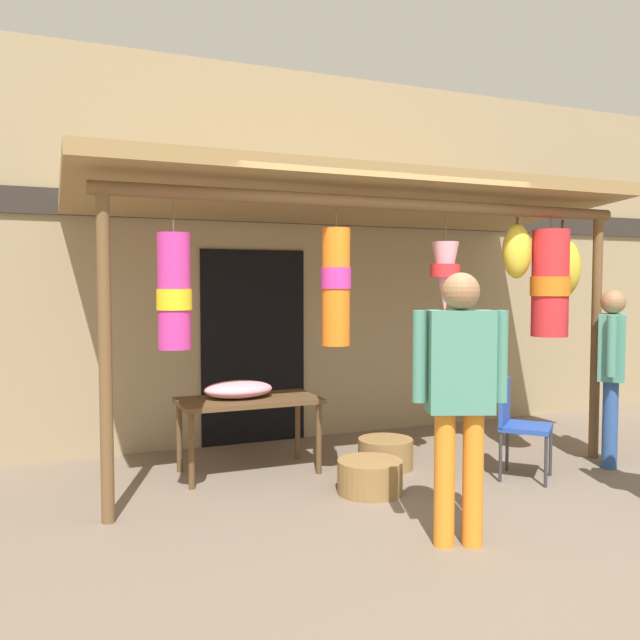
{
  "coord_description": "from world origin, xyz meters",
  "views": [
    {
      "loc": [
        -2.48,
        -4.33,
        1.65
      ],
      "look_at": [
        -0.27,
        0.97,
        1.33
      ],
      "focal_mm": 36.58,
      "sensor_mm": 36.0,
      "label": 1
    }
  ],
  "objects_px": {
    "folding_chair": "(517,419)",
    "wicker_basket_by_table": "(385,453)",
    "wicker_basket_spare": "(370,476)",
    "display_table": "(249,407)",
    "shopper_by_bananas": "(612,363)",
    "passerby_at_right": "(460,385)",
    "flower_heap_on_table": "(240,389)"
  },
  "relations": [
    {
      "from": "flower_heap_on_table",
      "to": "wicker_basket_spare",
      "type": "height_order",
      "value": "flower_heap_on_table"
    },
    {
      "from": "passerby_at_right",
      "to": "shopper_by_bananas",
      "type": "bearing_deg",
      "value": 23.06
    },
    {
      "from": "folding_chair",
      "to": "passerby_at_right",
      "type": "xyz_separation_m",
      "value": [
        -1.29,
        -1.02,
        0.52
      ]
    },
    {
      "from": "wicker_basket_by_table",
      "to": "shopper_by_bananas",
      "type": "bearing_deg",
      "value": -20.73
    },
    {
      "from": "shopper_by_bananas",
      "to": "passerby_at_right",
      "type": "relative_size",
      "value": 0.93
    },
    {
      "from": "wicker_basket_spare",
      "to": "passerby_at_right",
      "type": "xyz_separation_m",
      "value": [
        0.04,
        -1.14,
        0.89
      ]
    },
    {
      "from": "display_table",
      "to": "folding_chair",
      "type": "xyz_separation_m",
      "value": [
        2.06,
        -1.02,
        -0.08
      ]
    },
    {
      "from": "display_table",
      "to": "wicker_basket_spare",
      "type": "bearing_deg",
      "value": -51.01
    },
    {
      "from": "wicker_basket_spare",
      "to": "display_table",
      "type": "bearing_deg",
      "value": 128.99
    },
    {
      "from": "folding_chair",
      "to": "wicker_basket_by_table",
      "type": "distance_m",
      "value": 1.18
    },
    {
      "from": "flower_heap_on_table",
      "to": "wicker_basket_spare",
      "type": "bearing_deg",
      "value": -50.12
    },
    {
      "from": "shopper_by_bananas",
      "to": "display_table",
      "type": "bearing_deg",
      "value": 161.12
    },
    {
      "from": "display_table",
      "to": "passerby_at_right",
      "type": "bearing_deg",
      "value": -69.42
    },
    {
      "from": "display_table",
      "to": "flower_heap_on_table",
      "type": "height_order",
      "value": "flower_heap_on_table"
    },
    {
      "from": "flower_heap_on_table",
      "to": "wicker_basket_by_table",
      "type": "distance_m",
      "value": 1.42
    },
    {
      "from": "display_table",
      "to": "flower_heap_on_table",
      "type": "distance_m",
      "value": 0.17
    },
    {
      "from": "flower_heap_on_table",
      "to": "shopper_by_bananas",
      "type": "xyz_separation_m",
      "value": [
        3.14,
        -1.1,
        0.21
      ]
    },
    {
      "from": "display_table",
      "to": "passerby_at_right",
      "type": "relative_size",
      "value": 0.7
    },
    {
      "from": "flower_heap_on_table",
      "to": "wicker_basket_by_table",
      "type": "relative_size",
      "value": 1.22
    },
    {
      "from": "wicker_basket_spare",
      "to": "shopper_by_bananas",
      "type": "distance_m",
      "value": 2.49
    },
    {
      "from": "folding_chair",
      "to": "passerby_at_right",
      "type": "height_order",
      "value": "passerby_at_right"
    },
    {
      "from": "wicker_basket_by_table",
      "to": "folding_chair",
      "type": "bearing_deg",
      "value": -37.69
    },
    {
      "from": "folding_chair",
      "to": "flower_heap_on_table",
      "type": "bearing_deg",
      "value": 153.36
    },
    {
      "from": "folding_chair",
      "to": "wicker_basket_by_table",
      "type": "bearing_deg",
      "value": 142.31
    },
    {
      "from": "display_table",
      "to": "shopper_by_bananas",
      "type": "relative_size",
      "value": 0.76
    },
    {
      "from": "display_table",
      "to": "wicker_basket_spare",
      "type": "distance_m",
      "value": 1.24
    },
    {
      "from": "flower_heap_on_table",
      "to": "folding_chair",
      "type": "height_order",
      "value": "folding_chair"
    },
    {
      "from": "passerby_at_right",
      "to": "wicker_basket_spare",
      "type": "bearing_deg",
      "value": 91.97
    },
    {
      "from": "flower_heap_on_table",
      "to": "passerby_at_right",
      "type": "distance_m",
      "value": 2.26
    },
    {
      "from": "passerby_at_right",
      "to": "flower_heap_on_table",
      "type": "bearing_deg",
      "value": 111.65
    },
    {
      "from": "shopper_by_bananas",
      "to": "passerby_at_right",
      "type": "bearing_deg",
      "value": -156.94
    },
    {
      "from": "flower_heap_on_table",
      "to": "shopper_by_bananas",
      "type": "distance_m",
      "value": 3.34
    }
  ]
}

